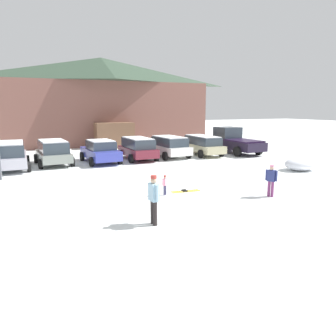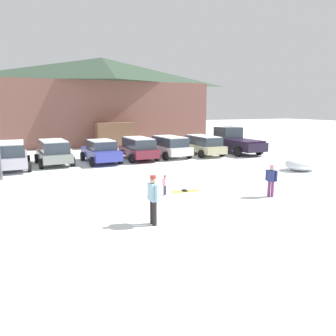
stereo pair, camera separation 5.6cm
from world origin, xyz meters
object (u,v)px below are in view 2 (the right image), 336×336
object	(u,v)px
parked_silver_wagon	(12,155)
skier_child_in_pink_snowsuit	(165,184)
parked_maroon_van	(138,148)
plowed_snow_pile	(301,164)
ski_lodge	(103,100)
skier_teen_in_navy_coat	(271,179)
pair_of_skis	(185,191)
parked_blue_hatchback	(101,151)
pickup_truck	(234,141)
parked_beige_suv	(203,144)
parked_grey_wagon	(54,152)
skier_adult_in_blue_parka	(153,197)
parked_white_suv	(170,146)

from	to	relation	value
parked_silver_wagon	skier_child_in_pink_snowsuit	bearing A→B (deg)	-57.51
parked_maroon_van	plowed_snow_pile	world-z (taller)	parked_maroon_van
ski_lodge	skier_teen_in_navy_coat	world-z (taller)	ski_lodge
skier_teen_in_navy_coat	pair_of_skis	xyz separation A→B (m)	(-2.96, 2.35, -0.77)
parked_blue_hatchback	pickup_truck	world-z (taller)	pickup_truck
parked_beige_suv	pickup_truck	xyz separation A→B (m)	(3.09, 0.03, 0.13)
ski_lodge	parked_blue_hatchback	xyz separation A→B (m)	(-3.51, -13.23, -3.77)
parked_grey_wagon	skier_teen_in_navy_coat	distance (m)	14.66
skier_adult_in_blue_parka	skier_child_in_pink_snowsuit	bearing A→B (deg)	60.02
parked_blue_hatchback	parked_beige_suv	size ratio (longest dim) A/B	0.92
parked_silver_wagon	parked_blue_hatchback	distance (m)	5.67
pickup_truck	skier_adult_in_blue_parka	size ratio (longest dim) A/B	3.42
parked_blue_hatchback	skier_adult_in_blue_parka	distance (m)	13.15
skier_teen_in_navy_coat	plowed_snow_pile	world-z (taller)	skier_teen_in_navy_coat
parked_beige_suv	plowed_snow_pile	size ratio (longest dim) A/B	2.26
parked_blue_hatchback	pair_of_skis	distance (m)	9.84
parked_silver_wagon	pair_of_skis	xyz separation A→B (m)	(7.28, -9.52, -0.90)
parked_maroon_van	parked_beige_suv	distance (m)	5.62
parked_blue_hatchback	parked_beige_suv	distance (m)	8.45
parked_white_suv	pair_of_skis	distance (m)	10.73
parked_beige_suv	skier_adult_in_blue_parka	distance (m)	16.55
parked_blue_hatchback	parked_maroon_van	world-z (taller)	parked_maroon_van
parked_blue_hatchback	skier_child_in_pink_snowsuit	size ratio (longest dim) A/B	4.89
skier_adult_in_blue_parka	skier_child_in_pink_snowsuit	xyz separation A→B (m)	(1.87, 3.24, -0.44)
parked_white_suv	plowed_snow_pile	xyz separation A→B (m)	(5.06, -8.39, -0.49)
ski_lodge	parked_beige_suv	size ratio (longest dim) A/B	4.61
parked_beige_suv	pair_of_skis	distance (m)	12.07
parked_grey_wagon	plowed_snow_pile	distance (m)	16.11
parked_blue_hatchback	plowed_snow_pile	bearing A→B (deg)	-37.51
skier_adult_in_blue_parka	parked_beige_suv	bearing A→B (deg)	53.66
ski_lodge	parked_white_suv	world-z (taller)	ski_lodge
parked_silver_wagon	skier_adult_in_blue_parka	size ratio (longest dim) A/B	2.80
parked_grey_wagon	parked_maroon_van	size ratio (longest dim) A/B	0.99
plowed_snow_pile	pair_of_skis	bearing A→B (deg)	-169.91
parked_silver_wagon	parked_maroon_van	distance (m)	8.50
parked_silver_wagon	pickup_truck	size ratio (longest dim) A/B	0.82
skier_child_in_pink_snowsuit	plowed_snow_pile	xyz separation A→B (m)	(10.03, 1.76, -0.11)
skier_teen_in_navy_coat	plowed_snow_pile	xyz separation A→B (m)	(5.96, 3.94, -0.40)
ski_lodge	skier_child_in_pink_snowsuit	bearing A→B (deg)	-97.40
parked_beige_suv	skier_child_in_pink_snowsuit	xyz separation A→B (m)	(-7.94, -10.09, -0.36)
pickup_truck	parked_grey_wagon	bearing A→B (deg)	179.28
parked_white_suv	pair_of_skis	world-z (taller)	parked_white_suv
ski_lodge	parked_blue_hatchback	distance (m)	14.20
parked_beige_suv	skier_teen_in_navy_coat	size ratio (longest dim) A/B	3.37
pickup_truck	plowed_snow_pile	bearing A→B (deg)	-96.84
parked_silver_wagon	parked_white_suv	size ratio (longest dim) A/B	1.10
parked_silver_wagon	ski_lodge	bearing A→B (deg)	55.58
parked_blue_hatchback	skier_child_in_pink_snowsuit	distance (m)	9.86
parked_white_suv	skier_child_in_pink_snowsuit	world-z (taller)	parked_white_suv
ski_lodge	parked_maroon_van	bearing A→B (deg)	-92.95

